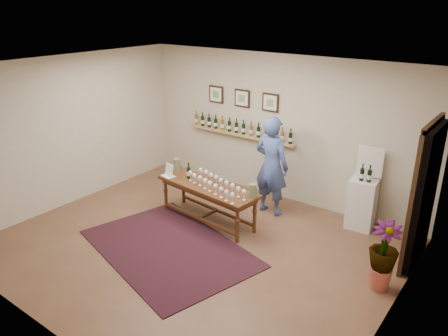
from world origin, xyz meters
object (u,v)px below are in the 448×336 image
Objects in this scene: display_pedestal at (362,203)px; potted_plant at (383,256)px; person at (272,166)px; tasting_table at (208,191)px.

display_pedestal is 1.77m from potted_plant.
person is at bearing 155.42° from potted_plant.
display_pedestal is at bearing -161.46° from person.
tasting_table is 2.66m from display_pedestal.
display_pedestal is 1.02× the size of potted_plant.
tasting_table is at bearing 56.30° from person.
display_pedestal is (2.25, 1.41, -0.14)m from tasting_table.
person is (0.70, 0.96, 0.33)m from tasting_table.
person reaches higher than tasting_table.
display_pedestal is 0.48× the size of person.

